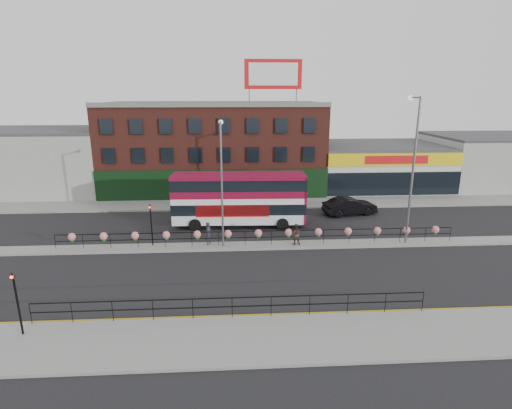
{
  "coord_description": "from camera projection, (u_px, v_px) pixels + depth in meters",
  "views": [
    {
      "loc": [
        -1.86,
        -28.34,
        11.22
      ],
      "look_at": [
        0.0,
        3.0,
        2.5
      ],
      "focal_mm": 28.0,
      "sensor_mm": 36.0,
      "label": 1
    }
  ],
  "objects": [
    {
      "name": "supermarket",
      "position": [
        376.0,
        165.0,
        49.72
      ],
      "size": [
        15.0,
        12.25,
        5.3
      ],
      "color": "silver",
      "rests_on": "ground"
    },
    {
      "name": "double_decker_bus",
      "position": [
        239.0,
        194.0,
        34.52
      ],
      "size": [
        11.55,
        3.16,
        4.64
      ],
      "color": "white",
      "rests_on": "ground"
    },
    {
      "name": "north_pavement",
      "position": [
        251.0,
        204.0,
        41.89
      ],
      "size": [
        60.0,
        4.0,
        0.15
      ],
      "primitive_type": "cube",
      "color": "gray",
      "rests_on": "ground"
    },
    {
      "name": "yellow_line_inner",
      "position": [
        270.0,
        314.0,
        21.04
      ],
      "size": [
        60.0,
        0.1,
        0.01
      ],
      "primitive_type": "cube",
      "color": "gold",
      "rests_on": "ground"
    },
    {
      "name": "pedestrian_a",
      "position": [
        209.0,
        233.0,
        30.23
      ],
      "size": [
        0.94,
        0.87,
        1.74
      ],
      "primitive_type": "imported",
      "rotation": [
        0.0,
        0.0,
        1.17
      ],
      "color": "#24232D",
      "rests_on": "median"
    },
    {
      "name": "brick_building",
      "position": [
        214.0,
        146.0,
        47.97
      ],
      "size": [
        25.0,
        12.21,
        10.3
      ],
      "color": "brown",
      "rests_on": "ground"
    },
    {
      "name": "lamp_column_west",
      "position": [
        222.0,
        174.0,
        28.87
      ],
      "size": [
        0.33,
        1.62,
        9.25
      ],
      "color": "slate",
      "rests_on": "median"
    },
    {
      "name": "yellow_line_outer",
      "position": [
        271.0,
        316.0,
        20.87
      ],
      "size": [
        60.0,
        0.1,
        0.01
      ],
      "primitive_type": "cube",
      "color": "gold",
      "rests_on": "ground"
    },
    {
      "name": "south_pavement",
      "position": [
        275.0,
        339.0,
        18.81
      ],
      "size": [
        60.0,
        4.0,
        0.15
      ],
      "primitive_type": "cube",
      "color": "gray",
      "rests_on": "ground"
    },
    {
      "name": "warehouse_west",
      "position": [
        43.0,
        160.0,
        47.24
      ],
      "size": [
        15.5,
        12.0,
        7.3
      ],
      "color": "#9C9C97",
      "rests_on": "ground"
    },
    {
      "name": "lamp_column_east",
      "position": [
        413.0,
        158.0,
        29.35
      ],
      "size": [
        0.39,
        1.92,
        10.97
      ],
      "color": "slate",
      "rests_on": "median"
    },
    {
      "name": "pedestrian_b",
      "position": [
        295.0,
        234.0,
        30.23
      ],
      "size": [
        0.84,
        0.67,
        1.63
      ],
      "primitive_type": "imported",
      "rotation": [
        0.0,
        0.0,
        3.18
      ],
      "color": "#3C2D24",
      "rests_on": "median"
    },
    {
      "name": "ground",
      "position": [
        258.0,
        247.0,
        30.37
      ],
      "size": [
        120.0,
        120.0,
        0.0
      ],
      "primitive_type": "plane",
      "color": "black",
      "rests_on": "ground"
    },
    {
      "name": "traffic_light_median",
      "position": [
        151.0,
        216.0,
        29.63
      ],
      "size": [
        0.15,
        0.28,
        3.65
      ],
      "color": "black",
      "rests_on": "median"
    },
    {
      "name": "billboard",
      "position": [
        273.0,
        74.0,
        41.4
      ],
      "size": [
        6.0,
        0.29,
        4.4
      ],
      "color": "red",
      "rests_on": "brick_building"
    },
    {
      "name": "south_railing",
      "position": [
        232.0,
        303.0,
        20.28
      ],
      "size": [
        20.04,
        0.05,
        1.12
      ],
      "color": "black",
      "rests_on": "south_pavement"
    },
    {
      "name": "traffic_light_south",
      "position": [
        15.0,
        290.0,
        18.44
      ],
      "size": [
        0.15,
        0.28,
        3.65
      ],
      "color": "black",
      "rests_on": "south_pavement"
    },
    {
      "name": "median",
      "position": [
        258.0,
        246.0,
        30.35
      ],
      "size": [
        60.0,
        1.6,
        0.15
      ],
      "primitive_type": "cube",
      "color": "gray",
      "rests_on": "ground"
    },
    {
      "name": "car",
      "position": [
        350.0,
        206.0,
        38.23
      ],
      "size": [
        3.73,
        5.8,
        1.69
      ],
      "primitive_type": "imported",
      "rotation": [
        0.0,
        0.0,
        1.77
      ],
      "color": "black",
      "rests_on": "ground"
    },
    {
      "name": "warehouse_east",
      "position": [
        490.0,
        160.0,
        50.52
      ],
      "size": [
        14.5,
        12.0,
        6.3
      ],
      "color": "#9C9C97",
      "rests_on": "ground"
    },
    {
      "name": "median_railing",
      "position": [
        258.0,
        234.0,
        30.09
      ],
      "size": [
        30.04,
        0.56,
        1.23
      ],
      "color": "black",
      "rests_on": "median"
    }
  ]
}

